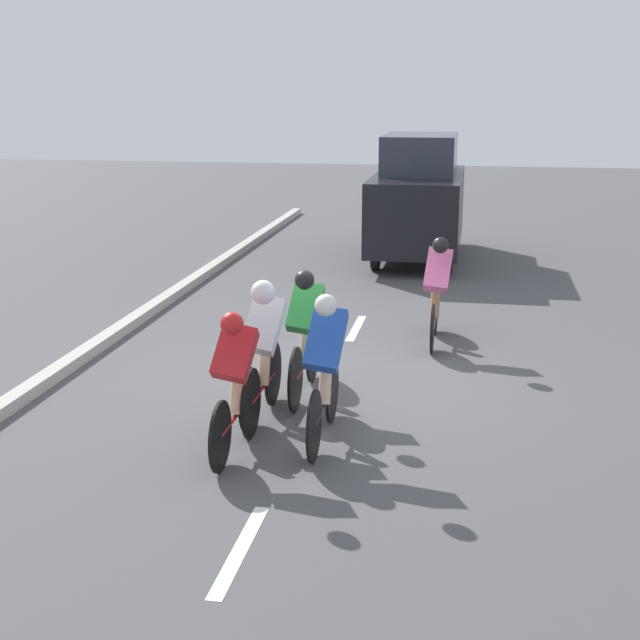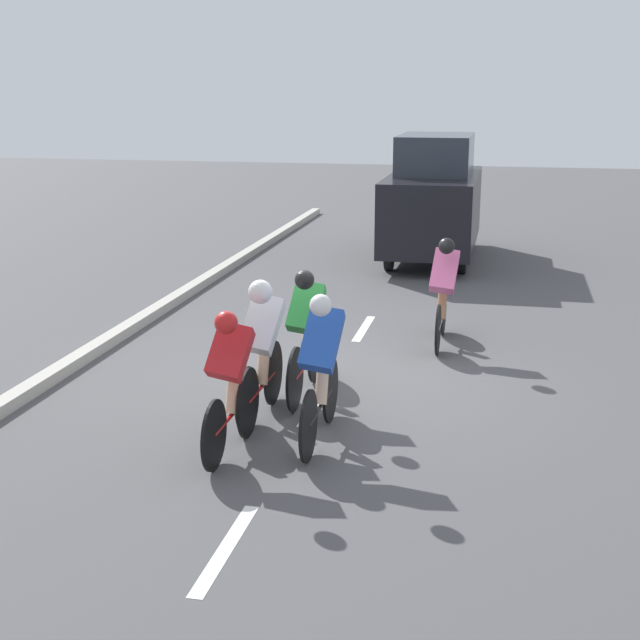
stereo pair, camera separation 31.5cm
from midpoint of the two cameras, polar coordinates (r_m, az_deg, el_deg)
ground_plane at (r=10.42m, az=-0.37°, el=-4.04°), size 60.00×60.00×0.00m
lane_stripe_near at (r=6.90m, az=-6.48°, el=-14.39°), size 0.12×1.40×0.01m
lane_stripe_mid at (r=9.73m, az=-1.16°, el=-5.39°), size 0.12×1.40×0.01m
lane_stripe_far at (r=12.74m, az=1.63°, el=-0.52°), size 0.12×1.40×0.01m
curb at (r=10.77m, az=-18.15°, el=-3.77°), size 0.20×29.45×0.14m
cyclist_white at (r=8.98m, az=-4.65°, el=-1.69°), size 0.42×1.66×1.55m
cyclist_green at (r=9.71m, az=-1.90°, el=-0.68°), size 0.39×1.70×1.49m
cyclist_red at (r=8.29m, az=-6.57°, el=-3.67°), size 0.41×1.64×1.43m
cyclist_pink at (r=11.81m, az=6.73°, el=2.05°), size 0.38×1.61×1.50m
cyclist_blue at (r=8.45m, az=-0.75°, el=-2.87°), size 0.39×1.71×1.54m
support_car at (r=17.91m, az=5.81°, el=7.74°), size 1.70×4.21×2.44m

